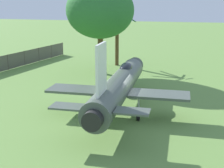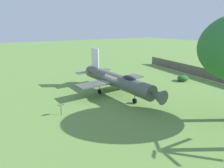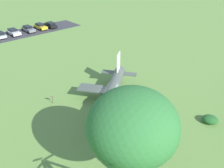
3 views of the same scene
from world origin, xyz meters
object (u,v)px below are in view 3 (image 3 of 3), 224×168
shrub_near_fence (210,119)px  parked_car_black (50,25)px  shade_tree (133,126)px  info_plaque (52,98)px  parked_car_silver (0,35)px  parked_car_gray (28,29)px  parked_car_white (13,32)px  display_jet (111,93)px  parked_car_yellow (40,26)px

shrub_near_fence → parked_car_black: size_ratio=0.38×
shade_tree → shrub_near_fence: shade_tree is taller
info_plaque → parked_car_silver: (21.34, 25.34, -0.09)m
parked_car_gray → parked_car_silver: parked_car_gray is taller
shade_tree → parked_car_gray: bearing=42.8°
parked_car_gray → parked_car_white: 3.83m
parked_car_white → display_jet: bearing=-4.8°
shade_tree → parked_car_yellow: shade_tree is taller
info_plaque → parked_car_gray: parked_car_gray is taller
parked_car_white → parked_car_black: bearing=87.3°
info_plaque → parked_car_gray: size_ratio=0.24×
parked_car_gray → parked_car_white: size_ratio=0.95×
display_jet → info_plaque: size_ratio=12.52×
parked_car_black → parked_car_white: 10.07m
info_plaque → parked_car_white: size_ratio=0.23×
shrub_near_fence → parked_car_silver: bearing=66.2°
info_plaque → parked_car_silver: size_ratio=0.25×
display_jet → shrub_near_fence: 12.46m
parked_car_gray → parked_car_white: parked_car_gray is taller
shade_tree → parked_car_white: bearing=47.1°
shrub_near_fence → info_plaque: (-1.36, 20.00, 0.39)m
parked_car_black → parked_car_white: bearing=91.0°
display_jet → parked_car_gray: 39.02m
shrub_near_fence → parked_car_black: 49.30m
parked_car_silver → info_plaque: bearing=172.0°
shade_tree → info_plaque: shade_tree is taller
parked_car_black → parked_car_gray: (-5.15, 3.52, 0.03)m
info_plaque → parked_car_silver: 33.13m
shade_tree → shrub_near_fence: (10.79, -7.49, -6.06)m
display_jet → shrub_near_fence: display_jet is taller
shrub_near_fence → parked_car_white: size_ratio=0.37×
parked_car_white → parked_car_silver: parked_car_silver is taller
display_jet → parked_car_silver: display_jet is taller
info_plaque → parked_car_yellow: bearing=33.2°
parked_car_black → parked_car_yellow: parked_car_yellow is taller
display_jet → shade_tree: size_ratio=1.52×
info_plaque → parked_car_black: bearing=29.1°
info_plaque → parked_car_black: parked_car_black is taller
display_jet → parked_car_white: bearing=-128.5°
parked_car_white → shrub_near_fence: bearing=3.3°
parked_car_black → info_plaque: bearing=153.7°
shrub_near_fence → parked_car_yellow: (28.95, 39.84, 0.32)m
parked_car_black → parked_car_gray: size_ratio=1.04×
display_jet → parked_car_gray: bearing=-134.1°
display_jet → parked_car_gray: (25.76, 29.29, -1.12)m
parked_car_black → parked_car_gray: 6.24m
shade_tree → parked_car_black: bearing=36.1°
display_jet → parked_car_gray: display_jet is taller
parked_car_yellow → parked_car_black: bearing=83.7°
shrub_near_fence → parked_car_yellow: bearing=54.0°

